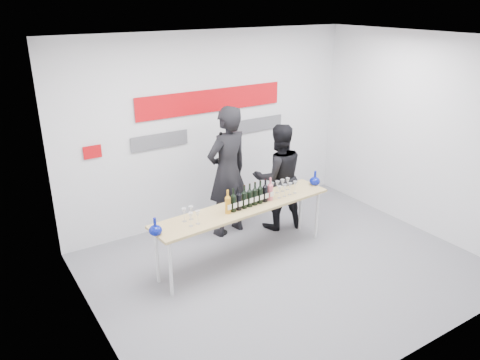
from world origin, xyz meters
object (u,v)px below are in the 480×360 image
(tasting_table, at_px, (244,210))
(presenter_right, at_px, (278,177))
(mic_stand, at_px, (221,204))
(presenter_left, at_px, (227,172))

(tasting_table, relative_size, presenter_right, 1.61)
(tasting_table, height_order, mic_stand, mic_stand)
(tasting_table, distance_m, presenter_left, 0.86)
(tasting_table, relative_size, presenter_left, 1.35)
(presenter_left, bearing_deg, tasting_table, 64.59)
(presenter_left, height_order, mic_stand, presenter_left)
(tasting_table, xyz_separation_m, presenter_right, (0.99, 0.55, 0.10))
(tasting_table, bearing_deg, mic_stand, 78.34)
(tasting_table, xyz_separation_m, presenter_left, (0.22, 0.79, 0.26))
(tasting_table, distance_m, presenter_right, 1.14)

